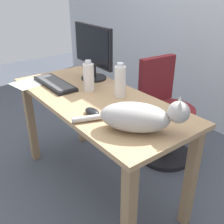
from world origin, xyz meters
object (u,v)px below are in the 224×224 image
object	(u,v)px
monitor	(93,50)
water_bottle	(89,77)
spray_bottle	(120,81)
cat	(139,116)
office_chair	(164,118)
computer_mouse	(92,112)
keyboard	(55,83)

from	to	relation	value
monitor	water_bottle	xyz separation A→B (m)	(0.19, -0.16, -0.13)
monitor	spray_bottle	distance (m)	0.43
monitor	spray_bottle	xyz separation A→B (m)	(0.41, -0.06, -0.12)
cat	monitor	bearing A→B (deg)	161.76
office_chair	computer_mouse	xyz separation A→B (m)	(0.19, -0.87, 0.40)
office_chair	keyboard	distance (m)	0.99
cat	water_bottle	world-z (taller)	water_bottle
computer_mouse	spray_bottle	size ratio (longest dim) A/B	0.47
keyboard	water_bottle	xyz separation A→B (m)	(0.24, 0.15, 0.09)
monitor	water_bottle	world-z (taller)	monitor
cat	water_bottle	bearing A→B (deg)	170.49
monitor	cat	distance (m)	0.88
office_chair	spray_bottle	distance (m)	0.76
monitor	water_bottle	size ratio (longest dim) A/B	2.22
monitor	office_chair	bearing A→B (deg)	57.33
cat	computer_mouse	bearing A→B (deg)	-163.31
office_chair	monitor	distance (m)	0.86
keyboard	computer_mouse	size ratio (longest dim) A/B	4.00
cat	spray_bottle	bearing A→B (deg)	153.25
computer_mouse	spray_bottle	xyz separation A→B (m)	(-0.11, 0.30, 0.09)
office_chair	keyboard	world-z (taller)	office_chair
keyboard	water_bottle	world-z (taller)	water_bottle
office_chair	cat	bearing A→B (deg)	-57.73
water_bottle	spray_bottle	xyz separation A→B (m)	(0.22, 0.10, 0.01)
computer_mouse	water_bottle	bearing A→B (deg)	149.63
monitor	water_bottle	bearing A→B (deg)	-41.21
computer_mouse	monitor	bearing A→B (deg)	145.38
office_chair	water_bottle	bearing A→B (deg)	-101.68
keyboard	office_chair	bearing A→B (deg)	65.05
keyboard	cat	xyz separation A→B (m)	(0.88, 0.04, 0.07)
cat	water_bottle	distance (m)	0.64
keyboard	spray_bottle	xyz separation A→B (m)	(0.47, 0.25, 0.09)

